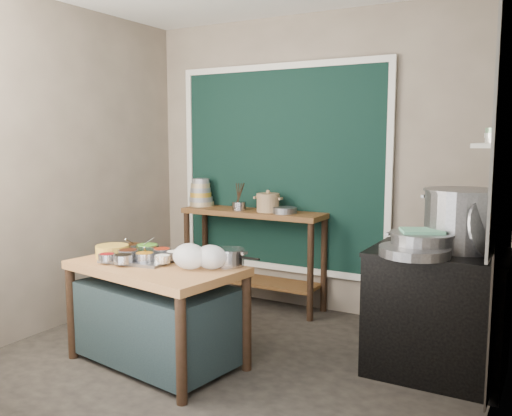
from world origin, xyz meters
The scene contains 30 objects.
floor centered at (0.00, 0.00, -0.01)m, with size 3.50×3.00×0.02m, color #2F2B24.
back_wall centered at (0.00, 1.51, 1.40)m, with size 3.50×0.02×2.80m, color gray.
left_wall centered at (-1.76, 0.00, 1.40)m, with size 0.02×3.00×2.80m, color gray.
right_wall centered at (1.76, 0.00, 1.40)m, with size 0.02×3.00×2.80m, color gray.
curtain_panel centered at (-0.35, 1.47, 1.35)m, with size 2.10×0.02×1.90m, color black.
curtain_frame centered at (-0.35, 1.46, 1.35)m, with size 2.22×0.03×2.02m, color beige, non-canonical shape.
tile_panel centered at (1.74, 0.55, 1.85)m, with size 0.02×1.70×1.70m, color #B2B2AA.
soot_patch centered at (1.74, 0.65, 0.70)m, with size 0.01×1.30×1.30m, color black.
wall_shelf centered at (1.63, 0.85, 1.60)m, with size 0.22×0.70×0.03m, color beige.
prep_table centered at (-0.46, -0.30, 0.38)m, with size 1.25×0.72×0.75m, color #9B6538.
back_counter centered at (-0.55, 1.28, 0.47)m, with size 1.45×0.40×0.95m, color brown.
stove_block centered at (1.35, 0.55, 0.42)m, with size 0.90×0.68×0.85m, color black.
stove_top centered at (1.35, 0.55, 0.86)m, with size 0.92×0.69×0.03m, color black.
condiment_tray centered at (-0.63, -0.28, 0.76)m, with size 0.49×0.35×0.02m, color gray.
condiment_bowls centered at (-0.65, -0.26, 0.80)m, with size 0.59×0.48×0.07m.
yellow_basin centered at (-0.88, -0.29, 0.80)m, with size 0.25×0.25×0.09m, color gold.
saucepan centered at (0.04, -0.09, 0.81)m, with size 0.23×0.23×0.12m, color gray, non-canonical shape.
plastic_bag_a centered at (-0.15, -0.30, 0.84)m, with size 0.24×0.20×0.18m, color white.
plastic_bag_b centered at (-0.03, -0.23, 0.83)m, with size 0.23×0.19×0.17m, color white.
bowl_stack centered at (-1.19, 1.32, 1.07)m, with size 0.25×0.25×0.29m.
utensil_cup centered at (-0.67, 1.22, 0.99)m, with size 0.14×0.14×0.08m, color gray.
ceramic_crock centered at (-0.37, 1.26, 1.03)m, with size 0.23×0.23×0.16m, color #876949, non-canonical shape.
wide_bowl centered at (-0.19, 1.24, 0.98)m, with size 0.23×0.23×0.06m, color gray.
stock_pot centered at (1.47, 0.65, 1.09)m, with size 0.54×0.54×0.42m, color gray, non-canonical shape.
pot_lid centered at (1.64, 0.50, 1.07)m, with size 0.38×0.38×0.02m, color gray.
steamer centered at (1.25, 0.41, 0.95)m, with size 0.43×0.43×0.14m, color gray, non-canonical shape.
green_cloth centered at (1.25, 0.41, 1.03)m, with size 0.27×0.21×0.02m, color #5EAC7A.
shallow_pan centered at (1.24, 0.29, 0.91)m, with size 0.46×0.46×0.06m, color gray.
shelf_bowl_stack centered at (1.63, 0.81, 1.66)m, with size 0.13×0.13×0.10m.
shelf_bowl_green centered at (1.63, 1.07, 1.64)m, with size 0.13×0.13×0.05m, color gray.
Camera 1 is at (2.04, -3.27, 1.65)m, focal length 38.00 mm.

